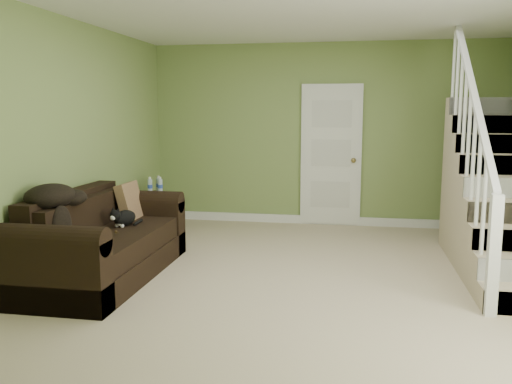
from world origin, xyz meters
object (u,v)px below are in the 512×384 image
at_px(sofa, 102,245).
at_px(cat, 124,218).
at_px(side_table, 157,212).
at_px(banana, 107,234).

relative_size(sofa, cat, 4.74).
bearing_deg(side_table, sofa, -84.47).
height_order(sofa, banana, sofa).
xyz_separation_m(side_table, banana, (0.36, -2.27, 0.22)).
height_order(cat, banana, cat).
distance_m(side_table, banana, 2.31).
distance_m(side_table, cat, 1.82).
distance_m(sofa, banana, 0.32).
xyz_separation_m(side_table, cat, (0.31, -1.77, 0.27)).
bearing_deg(banana, cat, 55.21).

